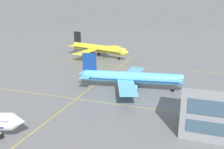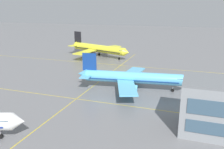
# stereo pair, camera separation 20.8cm
# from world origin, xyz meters

# --- Properties ---
(airliner_second_row) EXTENTS (34.04, 29.10, 10.59)m
(airliner_second_row) POSITION_xyz_m (12.07, 51.46, 3.62)
(airliner_second_row) COLOR #5BB7E5
(airliner_second_row) RESTS_ON ground
(airliner_third_row) EXTENTS (36.04, 30.83, 11.51)m
(airliner_third_row) POSITION_xyz_m (-16.45, 94.31, 3.93)
(airliner_third_row) COLOR yellow
(airliner_third_row) RESTS_ON ground
(taxiway_markings) EXTENTS (155.39, 134.74, 0.01)m
(taxiway_markings) POSITION_xyz_m (0.00, 38.83, 0.00)
(taxiway_markings) COLOR yellow
(taxiway_markings) RESTS_ON ground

